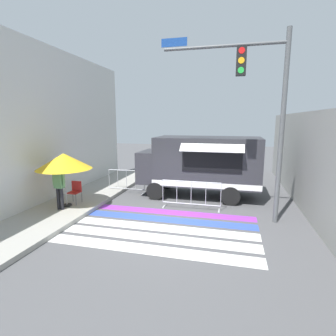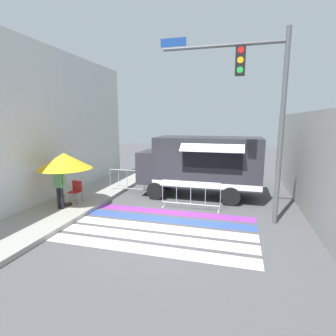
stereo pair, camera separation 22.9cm
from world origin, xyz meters
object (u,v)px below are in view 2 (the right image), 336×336
object	(u,v)px
patio_umbrella	(64,161)
traffic_signal_pole	(258,96)
vendor_person	(59,183)
barricade_front	(191,195)
barricade_side	(127,181)
food_truck	(199,162)
folding_chair	(76,189)

from	to	relation	value
patio_umbrella	traffic_signal_pole	bearing A→B (deg)	4.88
vendor_person	barricade_front	bearing A→B (deg)	36.24
traffic_signal_pole	patio_umbrella	size ratio (longest dim) A/B	3.01
patio_umbrella	barricade_front	bearing A→B (deg)	15.13
traffic_signal_pole	barricade_side	world-z (taller)	traffic_signal_pole
food_truck	patio_umbrella	xyz separation A→B (m)	(-4.80, -3.20, 0.34)
traffic_signal_pole	barricade_side	distance (m)	7.24
folding_chair	barricade_front	world-z (taller)	barricade_front
folding_chair	vendor_person	world-z (taller)	vendor_person
traffic_signal_pole	vendor_person	size ratio (longest dim) A/B	3.55
patio_umbrella	folding_chair	bearing A→B (deg)	78.89
food_truck	barricade_front	size ratio (longest dim) A/B	2.32
food_truck	folding_chair	distance (m)	5.52
food_truck	traffic_signal_pole	bearing A→B (deg)	-48.50
barricade_front	barricade_side	bearing A→B (deg)	155.06
folding_chair	barricade_front	distance (m)	4.77
patio_umbrella	barricade_front	distance (m)	5.15
food_truck	vendor_person	distance (m)	6.01
traffic_signal_pole	barricade_side	size ratio (longest dim) A/B	3.41
barricade_side	patio_umbrella	bearing A→B (deg)	-114.65
barricade_front	traffic_signal_pole	bearing A→B (deg)	-16.63
traffic_signal_pole	patio_umbrella	distance (m)	7.49
patio_umbrella	folding_chair	distance (m)	1.35
barricade_side	vendor_person	bearing A→B (deg)	-111.57
food_truck	patio_umbrella	distance (m)	5.78
vendor_person	traffic_signal_pole	bearing A→B (deg)	24.72
traffic_signal_pole	folding_chair	xyz separation A→B (m)	(-7.00, -0.13, -3.61)
barricade_side	barricade_front	bearing A→B (deg)	-24.94
food_truck	barricade_side	bearing A→B (deg)	-175.12
food_truck	traffic_signal_pole	size ratio (longest dim) A/B	0.86
vendor_person	barricade_front	distance (m)	5.10
food_truck	vendor_person	bearing A→B (deg)	-142.90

